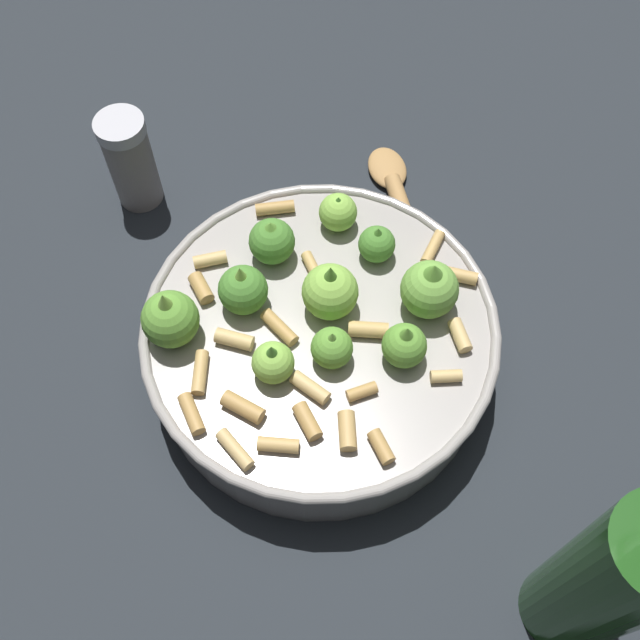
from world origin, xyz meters
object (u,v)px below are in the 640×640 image
object	(u,v)px
cooking_pan	(319,337)
pepper_shaker	(131,161)
olive_oil_bottle	(609,580)
wooden_spoon	(412,237)

from	to	relation	value
cooking_pan	pepper_shaker	xyz separation A→B (m)	(0.15, -0.19, 0.01)
cooking_pan	olive_oil_bottle	world-z (taller)	olive_oil_bottle
cooking_pan	pepper_shaker	world-z (taller)	cooking_pan
cooking_pan	wooden_spoon	bearing A→B (deg)	-131.76
pepper_shaker	cooking_pan	bearing A→B (deg)	127.38
pepper_shaker	olive_oil_bottle	distance (m)	0.51
pepper_shaker	wooden_spoon	world-z (taller)	pepper_shaker
olive_oil_bottle	wooden_spoon	bearing A→B (deg)	-81.44
pepper_shaker	olive_oil_bottle	size ratio (longest dim) A/B	0.40
cooking_pan	olive_oil_bottle	bearing A→B (deg)	124.27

